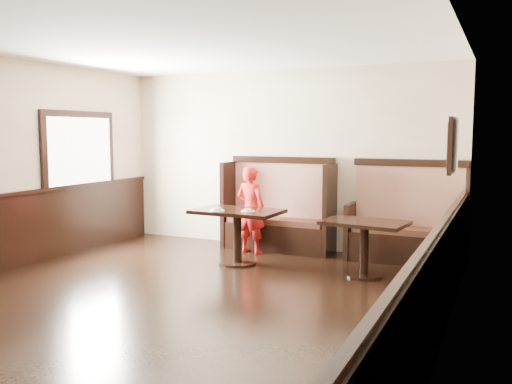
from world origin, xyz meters
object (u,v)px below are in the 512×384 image
Objects in this scene: booth_main at (279,216)px; booth_neighbor at (407,228)px; table_main at (237,222)px; child at (251,210)px; table_neighbor at (364,235)px.

booth_main and booth_neighbor have the same top height.
booth_main is 1.44× the size of table_main.
booth_neighbor is 2.40m from table_main.
child is (-0.28, -0.43, 0.14)m from booth_main.
booth_neighbor is (1.95, -0.00, -0.05)m from booth_main.
table_neighbor is 0.83× the size of child.
booth_neighbor reaches higher than table_neighbor.
child reaches higher than table_main.
table_main is at bearing -169.42° from table_neighbor.
booth_neighbor is 1.09m from table_neighbor.
child is at bearing -123.47° from booth_main.
booth_neighbor is 1.50× the size of table_neighbor.
table_main reaches higher than table_neighbor.
table_main is 0.72m from child.
booth_main is 1.90m from table_neighbor.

